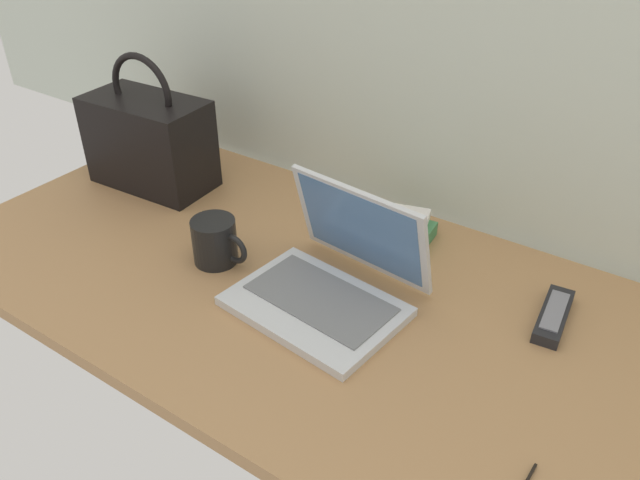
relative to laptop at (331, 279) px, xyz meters
name	(u,v)px	position (x,y,z in m)	size (l,w,h in m)	color
desk	(310,293)	(-0.05, 0.01, -0.06)	(1.60, 0.76, 0.03)	#A87A4C
laptop	(331,279)	(0.00, 0.00, 0.00)	(0.33, 0.31, 0.21)	silver
coffee_mug	(216,241)	(-0.26, -0.03, 0.00)	(0.13, 0.09, 0.10)	black
remote_control_near	(554,316)	(0.37, 0.17, -0.03)	(0.06, 0.16, 0.02)	black
handbag	(149,140)	(-0.62, 0.14, 0.07)	(0.31, 0.18, 0.33)	black
book_stack	(390,227)	(-0.01, 0.25, -0.02)	(0.19, 0.16, 0.05)	#3F7F4C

